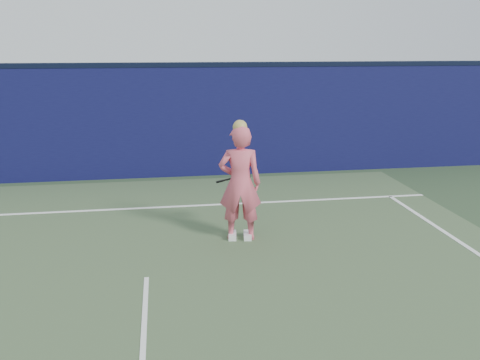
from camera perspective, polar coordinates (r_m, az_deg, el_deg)
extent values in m
plane|color=#2D4027|center=(6.05, -10.66, -14.88)|extent=(80.00, 80.00, 0.00)
cube|color=#0D0E3B|center=(11.89, -10.16, 6.33)|extent=(24.00, 0.40, 2.50)
cube|color=black|center=(11.77, -10.45, 12.60)|extent=(24.00, 0.42, 0.10)
imported|color=#DC556A|center=(7.84, 0.00, -0.40)|extent=(0.72, 0.52, 1.82)
sphere|color=tan|center=(7.66, 0.00, 5.95)|extent=(0.22, 0.22, 0.22)
cube|color=white|center=(8.12, 0.85, -6.25)|extent=(0.16, 0.29, 0.10)
cube|color=white|center=(8.11, -0.85, -6.26)|extent=(0.16, 0.29, 0.10)
torus|color=black|center=(8.24, 0.14, 0.38)|extent=(0.31, 0.05, 0.31)
torus|color=yellow|center=(8.24, 0.14, 0.38)|extent=(0.25, 0.04, 0.25)
cylinder|color=beige|center=(8.24, 0.14, 0.38)|extent=(0.25, 0.03, 0.25)
cylinder|color=black|center=(8.30, -1.42, 0.06)|extent=(0.28, 0.08, 0.10)
cylinder|color=black|center=(8.34, -2.29, -0.17)|extent=(0.13, 0.06, 0.07)
cube|color=white|center=(9.73, -10.07, -3.08)|extent=(11.00, 0.08, 0.01)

